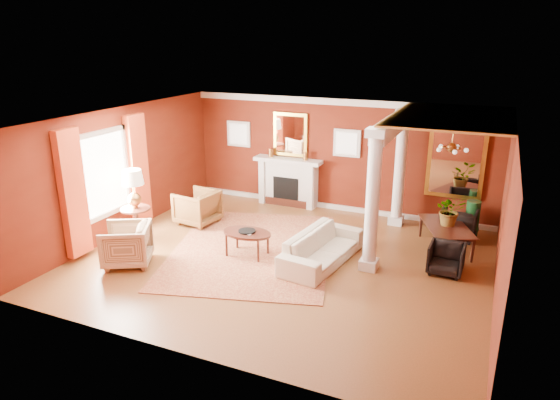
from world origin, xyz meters
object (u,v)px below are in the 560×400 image
at_px(sofa, 322,243).
at_px(armchair_stripe, 126,243).
at_px(armchair_leopard, 197,206).
at_px(coffee_table, 247,234).
at_px(side_table, 134,193).
at_px(dining_table, 447,230).

height_order(sofa, armchair_stripe, armchair_stripe).
distance_m(armchair_leopard, coffee_table, 2.31).
distance_m(armchair_stripe, side_table, 1.42).
height_order(side_table, dining_table, side_table).
bearing_deg(side_table, armchair_leopard, 64.82).
distance_m(sofa, coffee_table, 1.57).
relative_size(armchair_leopard, side_table, 0.56).
xyz_separation_m(sofa, armchair_stripe, (-3.56, -1.64, 0.03)).
bearing_deg(dining_table, armchair_leopard, 75.33).
relative_size(armchair_stripe, dining_table, 0.61).
distance_m(coffee_table, side_table, 2.74).
relative_size(sofa, dining_table, 1.46).
bearing_deg(sofa, dining_table, -44.31).
height_order(armchair_leopard, coffee_table, armchair_leopard).
height_order(coffee_table, side_table, side_table).
xyz_separation_m(side_table, dining_table, (6.42, 2.27, -0.69)).
bearing_deg(sofa, armchair_stripe, 122.57).
xyz_separation_m(armchair_leopard, dining_table, (5.75, 0.84, -0.03)).
relative_size(armchair_leopard, dining_table, 0.60).
bearing_deg(side_table, dining_table, 19.47).
relative_size(side_table, dining_table, 1.07).
relative_size(armchair_leopard, coffee_table, 0.87).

